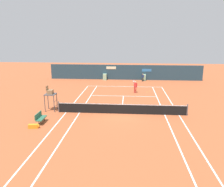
{
  "coord_description": "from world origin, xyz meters",
  "views": [
    {
      "loc": [
        0.64,
        -20.02,
        7.11
      ],
      "look_at": [
        -1.24,
        4.43,
        0.8
      ],
      "focal_mm": 36.19,
      "sensor_mm": 36.0,
      "label": 1
    }
  ],
  "objects_px": {
    "equipment_bag": "(34,126)",
    "tennis_ball_by_sideline": "(147,92)",
    "ball_kid_right_post": "(143,77)",
    "tennis_ball_near_service_line": "(150,91)",
    "player_on_baseline": "(135,86)",
    "umpire_chair": "(50,94)",
    "player_bench": "(40,117)"
  },
  "relations": [
    {
      "from": "equipment_bag",
      "to": "tennis_ball_by_sideline",
      "type": "height_order",
      "value": "equipment_bag"
    },
    {
      "from": "ball_kid_right_post",
      "to": "tennis_ball_near_service_line",
      "type": "bearing_deg",
      "value": 86.89
    },
    {
      "from": "player_on_baseline",
      "to": "equipment_bag",
      "type": "bearing_deg",
      "value": 56.85
    },
    {
      "from": "umpire_chair",
      "to": "ball_kid_right_post",
      "type": "distance_m",
      "value": 18.12
    },
    {
      "from": "player_bench",
      "to": "ball_kid_right_post",
      "type": "height_order",
      "value": "ball_kid_right_post"
    },
    {
      "from": "umpire_chair",
      "to": "equipment_bag",
      "type": "height_order",
      "value": "umpire_chair"
    },
    {
      "from": "player_on_baseline",
      "to": "ball_kid_right_post",
      "type": "distance_m",
      "value": 7.72
    },
    {
      "from": "equipment_bag",
      "to": "tennis_ball_near_service_line",
      "type": "bearing_deg",
      "value": 51.82
    },
    {
      "from": "umpire_chair",
      "to": "tennis_ball_near_service_line",
      "type": "bearing_deg",
      "value": 129.64
    },
    {
      "from": "umpire_chair",
      "to": "player_bench",
      "type": "bearing_deg",
      "value": 3.66
    },
    {
      "from": "equipment_bag",
      "to": "umpire_chair",
      "type": "bearing_deg",
      "value": 91.83
    },
    {
      "from": "player_bench",
      "to": "player_on_baseline",
      "type": "xyz_separation_m",
      "value": [
        8.14,
        10.94,
        0.4
      ]
    },
    {
      "from": "umpire_chair",
      "to": "ball_kid_right_post",
      "type": "height_order",
      "value": "umpire_chair"
    },
    {
      "from": "player_bench",
      "to": "ball_kid_right_post",
      "type": "relative_size",
      "value": 1.09
    },
    {
      "from": "player_bench",
      "to": "tennis_ball_by_sideline",
      "type": "relative_size",
      "value": 19.93
    },
    {
      "from": "equipment_bag",
      "to": "player_on_baseline",
      "type": "bearing_deg",
      "value": 55.73
    },
    {
      "from": "umpire_chair",
      "to": "equipment_bag",
      "type": "relative_size",
      "value": 2.77
    },
    {
      "from": "player_on_baseline",
      "to": "tennis_ball_near_service_line",
      "type": "relative_size",
      "value": 25.95
    },
    {
      "from": "umpire_chair",
      "to": "equipment_bag",
      "type": "distance_m",
      "value": 4.63
    },
    {
      "from": "player_on_baseline",
      "to": "umpire_chair",
      "type": "bearing_deg",
      "value": 43.68
    },
    {
      "from": "equipment_bag",
      "to": "tennis_ball_by_sideline",
      "type": "distance_m",
      "value": 15.76
    },
    {
      "from": "umpire_chair",
      "to": "equipment_bag",
      "type": "bearing_deg",
      "value": 1.83
    },
    {
      "from": "equipment_bag",
      "to": "ball_kid_right_post",
      "type": "xyz_separation_m",
      "value": [
        9.58,
        19.64,
        0.55
      ]
    },
    {
      "from": "tennis_ball_by_sideline",
      "to": "tennis_ball_near_service_line",
      "type": "xyz_separation_m",
      "value": [
        0.36,
        0.54,
        0.0
      ]
    },
    {
      "from": "equipment_bag",
      "to": "ball_kid_right_post",
      "type": "distance_m",
      "value": 21.86
    },
    {
      "from": "equipment_bag",
      "to": "ball_kid_right_post",
      "type": "bearing_deg",
      "value": 63.99
    },
    {
      "from": "umpire_chair",
      "to": "player_bench",
      "type": "distance_m",
      "value": 3.48
    },
    {
      "from": "ball_kid_right_post",
      "to": "player_bench",
      "type": "bearing_deg",
      "value": 54.96
    },
    {
      "from": "tennis_ball_by_sideline",
      "to": "tennis_ball_near_service_line",
      "type": "height_order",
      "value": "same"
    },
    {
      "from": "player_bench",
      "to": "equipment_bag",
      "type": "relative_size",
      "value": 1.52
    },
    {
      "from": "equipment_bag",
      "to": "tennis_ball_by_sideline",
      "type": "relative_size",
      "value": 13.1
    },
    {
      "from": "ball_kid_right_post",
      "to": "tennis_ball_near_service_line",
      "type": "height_order",
      "value": "ball_kid_right_post"
    }
  ]
}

